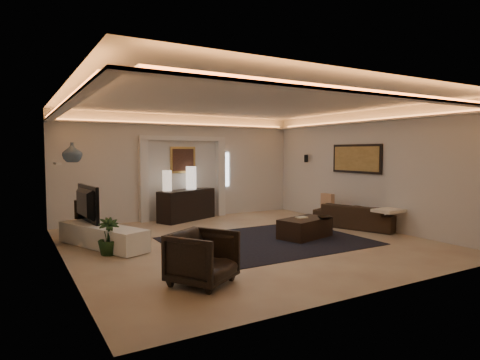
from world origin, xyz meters
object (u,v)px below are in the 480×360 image
console (187,206)px  coffee_table (305,228)px  sofa (356,216)px  armchair (203,258)px

console → coffee_table: (1.35, -3.45, -0.20)m
sofa → coffee_table: sofa is taller
console → armchair: console is taller
sofa → coffee_table: 1.87m
sofa → armchair: size_ratio=2.38×
sofa → coffee_table: (-1.84, -0.30, -0.08)m
coffee_table → console: bearing=95.7°
console → sofa: 4.48m
console → coffee_table: bearing=-92.6°
armchair → sofa: bearing=-11.2°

